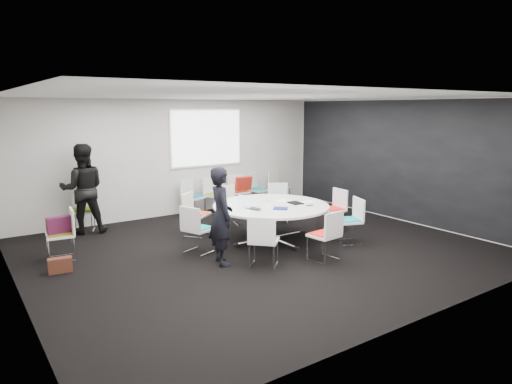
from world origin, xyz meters
TOP-DOWN VIEW (x-y plane):
  - room_shell at (0.09, 0.00)m, footprint 8.08×7.08m
  - conference_table at (0.49, 0.31)m, footprint 2.27×2.27m
  - projection_screen at (0.80, 3.46)m, footprint 1.90×0.03m
  - chair_ring_a at (2.07, 0.22)m, footprint 0.48×0.49m
  - chair_ring_b at (1.54, 1.44)m, footprint 0.62×0.62m
  - chair_ring_c at (0.40, 1.83)m, footprint 0.56×0.55m
  - chair_ring_d at (-0.54, 1.49)m, footprint 0.63×0.63m
  - chair_ring_e at (-1.05, 0.44)m, footprint 0.59×0.59m
  - chair_ring_f at (-0.49, -0.82)m, footprint 0.64×0.64m
  - chair_ring_g at (0.56, -1.16)m, footprint 0.51×0.50m
  - chair_ring_h at (1.66, -0.66)m, footprint 0.58×0.59m
  - chair_back_a at (0.23, 3.16)m, footprint 0.60×0.59m
  - chair_back_b at (0.82, 3.12)m, footprint 0.53×0.52m
  - chair_back_c at (1.54, 3.14)m, footprint 0.52×0.51m
  - chair_back_d at (2.12, 3.12)m, footprint 0.58×0.57m
  - chair_back_e at (2.87, 3.17)m, footprint 0.57×0.56m
  - chair_spare_left at (-3.16, 1.44)m, footprint 0.50×0.51m
  - chair_person_back at (-2.38, 3.16)m, footprint 0.60×0.59m
  - person_main at (-0.98, -0.30)m, footprint 0.52×0.68m
  - person_back at (-2.38, 3.00)m, footprint 1.05×0.90m
  - laptop at (0.03, 0.18)m, footprint 0.29×0.38m
  - laptop_lid at (-0.10, 0.34)m, footprint 0.07×0.30m
  - notebook_black at (0.97, 0.14)m, footprint 0.25×0.32m
  - tablet_folio at (0.41, -0.10)m, footprint 0.33×0.32m
  - papers_right at (0.94, 0.49)m, footprint 0.34×0.27m
  - papers_front at (1.27, 0.12)m, footprint 0.32×0.25m
  - cup at (0.60, 0.53)m, footprint 0.08×0.08m
  - phone at (1.06, -0.18)m, footprint 0.14×0.08m
  - maroon_bag at (-3.18, 1.44)m, footprint 0.41×0.18m
  - brown_bag at (-3.33, 0.79)m, footprint 0.38×0.20m
  - red_jacket at (1.54, 2.91)m, footprint 0.44×0.17m

SIDE VIEW (x-z plane):
  - brown_bag at x=-3.33m, z-range 0.00..0.24m
  - chair_ring_a at x=2.07m, z-range -0.16..0.72m
  - chair_ring_b at x=1.54m, z-range -0.16..0.72m
  - chair_ring_c at x=0.40m, z-range -0.16..0.72m
  - chair_ring_d at x=-0.54m, z-range -0.16..0.72m
  - chair_ring_e at x=-1.05m, z-range -0.16..0.72m
  - chair_ring_f at x=-0.49m, z-range -0.16..0.72m
  - chair_ring_g at x=0.56m, z-range -0.16..0.72m
  - chair_ring_h at x=1.66m, z-range -0.16..0.72m
  - chair_back_a at x=0.23m, z-range -0.16..0.72m
  - chair_back_b at x=0.82m, z-range -0.16..0.72m
  - chair_back_c at x=1.54m, z-range -0.16..0.72m
  - chair_back_d at x=2.12m, z-range -0.16..0.72m
  - chair_back_e at x=2.87m, z-range -0.16..0.72m
  - chair_spare_left at x=-3.16m, z-range -0.16..0.72m
  - chair_person_back at x=-2.38m, z-range -0.16..0.72m
  - conference_table at x=0.49m, z-range 0.18..0.91m
  - maroon_bag at x=-3.18m, z-range 0.48..0.76m
  - red_jacket at x=1.54m, z-range 0.52..0.88m
  - papers_right at x=0.94m, z-range 0.73..0.73m
  - papers_front at x=1.27m, z-range 0.73..0.73m
  - phone at x=1.06m, z-range 0.73..0.74m
  - notebook_black at x=0.97m, z-range 0.73..0.75m
  - tablet_folio at x=0.41m, z-range 0.73..0.76m
  - laptop at x=0.03m, z-range 0.73..0.76m
  - cup at x=0.60m, z-range 0.73..0.82m
  - person_main at x=-0.98m, z-range 0.00..1.65m
  - laptop_lid at x=-0.10m, z-range 0.75..0.97m
  - person_back at x=-2.38m, z-range 0.00..1.88m
  - room_shell at x=0.09m, z-range -0.04..2.84m
  - projection_screen at x=0.80m, z-range 1.17..2.53m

